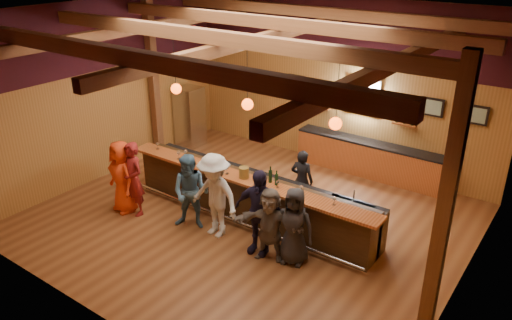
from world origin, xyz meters
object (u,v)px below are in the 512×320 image
Objects in this scene: customer_orange at (122,177)px; customer_denim at (191,192)px; bar_counter at (253,196)px; bottle_a at (270,176)px; stainless_fridge at (190,117)px; customer_navy at (259,212)px; ice_bucket at (244,173)px; back_bar_cabinet at (368,158)px; customer_brown at (270,224)px; customer_dark at (294,226)px; customer_redvest at (133,179)px; bartender at (302,180)px; customer_white at (215,196)px.

customer_orange is 1.01× the size of customer_denim.
bar_counter is 0.95m from bottle_a.
customer_navy is at bearing -34.81° from stainless_fridge.
ice_bucket is (4.11, -2.76, 0.33)m from stainless_fridge.
customer_denim is 1.73m from customer_navy.
customer_navy is (1.73, 0.07, 0.06)m from customer_denim.
back_bar_cabinet is 3.87m from bottle_a.
bar_counter is 3.73× the size of customer_denim.
ice_bucket is (-1.19, -3.88, 0.75)m from back_bar_cabinet.
customer_navy reaches higher than ice_bucket.
customer_navy is 1.19× the size of customer_brown.
back_bar_cabinet is (1.18, 3.57, -0.05)m from bar_counter.
bar_counter is 3.68× the size of customer_orange.
bottle_a is at bearing -16.32° from bar_counter.
customer_brown is at bearing -174.54° from customer_dark.
customer_orange is 0.99× the size of customer_redvest.
bar_counter is 1.91m from customer_dark.
bottle_a reaches higher than ice_bucket.
customer_brown is (1.20, -1.10, 0.24)m from bar_counter.
bartender is at bearing 101.43° from customer_dark.
bar_counter is 3.99× the size of customer_dark.
back_bar_cabinet is at bearing 80.84° from bottle_a.
customer_navy reaches higher than back_bar_cabinet.
customer_orange reaches higher than bartender.
customer_redvest reaches higher than customer_brown.
customer_navy is at bearing 86.92° from bartender.
customer_brown reaches higher than bar_counter.
customer_denim is at bearing 168.75° from customer_dark.
customer_brown reaches higher than bottle_a.
customer_white is (-0.21, -1.06, 0.41)m from bar_counter.
back_bar_cabinet is 2.16× the size of customer_white.
customer_redvest is 3.50m from customer_brown.
customer_white reaches higher than customer_denim.
bottle_a is (-0.12, -1.11, 0.51)m from bartender.
customer_orange is at bearing -157.77° from bottle_a.
customer_denim is (1.77, 0.36, -0.01)m from customer_orange.
back_bar_cabinet is 16.81× the size of ice_bucket.
customer_denim reaches higher than customer_dark.
ice_bucket is 0.66× the size of bottle_a.
customer_brown is at bearing 18.77° from customer_orange.
bar_counter is at bearing 44.40° from bartender.
back_bar_cabinet is 6.31m from customer_orange.
bottle_a is at bearing 105.91° from customer_brown.
bottle_a is (0.79, 0.89, 0.32)m from customer_white.
customer_brown is 0.48m from customer_dark.
customer_white is 2.21m from bartender.
customer_denim is (1.45, 0.31, -0.02)m from customer_redvest.
customer_brown is 6.38× the size of ice_bucket.
bartender is (-0.94, 1.88, -0.05)m from customer_dark.
customer_denim is at bearing -171.22° from customer_white.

